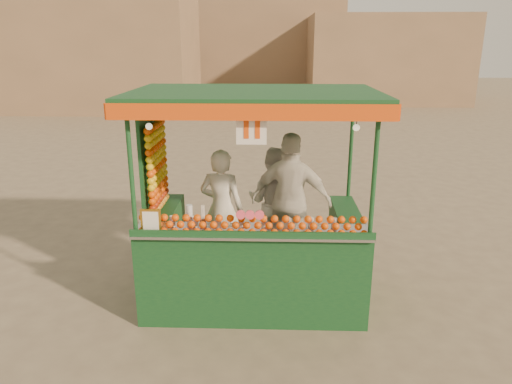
{
  "coord_description": "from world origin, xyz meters",
  "views": [
    {
      "loc": [
        0.27,
        -5.98,
        3.46
      ],
      "look_at": [
        0.06,
        0.14,
        1.53
      ],
      "focal_mm": 33.4,
      "sensor_mm": 36.0,
      "label": 1
    }
  ],
  "objects_px": {
    "vendor_middle": "(274,202)",
    "vendor_right": "(291,201)",
    "juice_cart": "(248,238)",
    "vendor_left": "(222,208)"
  },
  "relations": [
    {
      "from": "vendor_middle",
      "to": "vendor_right",
      "type": "bearing_deg",
      "value": 141.98
    },
    {
      "from": "juice_cart",
      "to": "vendor_right",
      "type": "height_order",
      "value": "juice_cart"
    },
    {
      "from": "juice_cart",
      "to": "vendor_left",
      "type": "height_order",
      "value": "juice_cart"
    },
    {
      "from": "vendor_middle",
      "to": "vendor_right",
      "type": "relative_size",
      "value": 0.86
    },
    {
      "from": "juice_cart",
      "to": "vendor_middle",
      "type": "height_order",
      "value": "juice_cart"
    },
    {
      "from": "vendor_left",
      "to": "vendor_middle",
      "type": "distance_m",
      "value": 0.84
    },
    {
      "from": "juice_cart",
      "to": "vendor_middle",
      "type": "relative_size",
      "value": 1.89
    },
    {
      "from": "vendor_middle",
      "to": "vendor_right",
      "type": "distance_m",
      "value": 0.47
    },
    {
      "from": "juice_cart",
      "to": "vendor_left",
      "type": "distance_m",
      "value": 0.64
    },
    {
      "from": "juice_cart",
      "to": "vendor_middle",
      "type": "distance_m",
      "value": 0.92
    }
  ]
}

